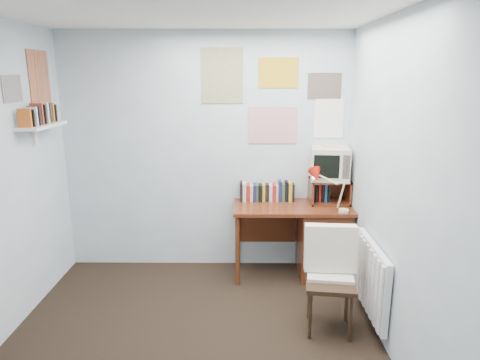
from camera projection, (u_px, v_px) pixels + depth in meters
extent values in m
cube|color=silver|center=(206.00, 154.00, 4.52)|extent=(3.00, 0.02, 2.50)
cube|color=silver|center=(411.00, 202.00, 2.80)|extent=(0.02, 3.50, 2.50)
cube|color=#582714|center=(292.00, 207.00, 4.36)|extent=(1.20, 0.55, 0.03)
cube|color=#582714|center=(323.00, 242.00, 4.45)|extent=(0.50, 0.50, 0.72)
cylinder|color=#582714|center=(237.00, 251.00, 4.23)|extent=(0.04, 0.04, 0.72)
cylinder|color=#582714|center=(238.00, 234.00, 4.69)|extent=(0.04, 0.04, 0.72)
cube|color=#582714|center=(266.00, 229.00, 4.69)|extent=(0.64, 0.02, 0.30)
cube|color=black|center=(330.00, 283.00, 3.46)|extent=(0.47, 0.46, 0.84)
cube|color=red|center=(345.00, 194.00, 4.12)|extent=(0.31, 0.29, 0.37)
cube|color=#582714|center=(329.00, 191.00, 4.44)|extent=(0.40, 0.30, 0.25)
cube|color=beige|center=(330.00, 162.00, 4.38)|extent=(0.42, 0.40, 0.36)
cube|color=#582714|center=(268.00, 191.00, 4.51)|extent=(0.60, 0.14, 0.22)
cube|color=white|center=(371.00, 278.00, 3.54)|extent=(0.09, 0.80, 0.60)
cube|color=white|center=(42.00, 126.00, 3.81)|extent=(0.20, 0.62, 0.24)
cube|color=white|center=(273.00, 96.00, 4.36)|extent=(1.20, 0.01, 0.90)
cube|color=white|center=(26.00, 82.00, 3.72)|extent=(0.01, 0.70, 0.60)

